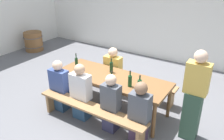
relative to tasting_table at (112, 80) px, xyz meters
The scene contains 19 objects.
ground_plane 0.68m from the tasting_table, ahead, with size 24.00×24.00×0.00m, color slate.
back_wall 3.48m from the tasting_table, 90.00° to the left, with size 14.00×0.20×3.20m, color silver.
tasting_table is the anchor object (origin of this frame).
bench_near 0.80m from the tasting_table, 90.00° to the right, with size 2.25×0.30×0.45m.
bench_far 0.80m from the tasting_table, 90.00° to the left, with size 2.25×0.30×0.45m.
wine_bottle_0 0.80m from the tasting_table, 19.24° to the right, with size 0.08×0.08×0.33m.
wine_bottle_1 0.29m from the tasting_table, 126.67° to the left, with size 0.07×0.07×0.31m.
wine_bottle_2 0.45m from the tasting_table, 58.21° to the right, with size 0.07×0.07×0.31m.
wine_bottle_3 0.94m from the tasting_table, behind, with size 0.07×0.07×0.31m.
wine_bottle_4 0.55m from the tasting_table, 17.38° to the right, with size 0.07×0.07×0.31m.
wine_glass_0 0.90m from the tasting_table, 19.94° to the right, with size 0.07×0.07×0.18m.
wine_glass_1 0.41m from the tasting_table, 71.44° to the right, with size 0.07×0.07×0.16m.
seated_guest_near_0 1.08m from the tasting_table, 147.32° to the right, with size 0.40×0.24×1.10m.
seated_guest_near_1 0.68m from the tasting_table, 120.16° to the right, with size 0.41×0.24×1.15m.
seated_guest_near_2 0.69m from the tasting_table, 58.76° to the right, with size 0.33×0.24×1.12m.
seated_guest_near_3 1.09m from the tasting_table, 32.25° to the right, with size 0.35×0.24×1.14m.
seated_guest_far_0 0.69m from the tasting_table, 121.09° to the left, with size 0.40×0.24×1.13m.
standing_host 1.62m from the tasting_table, ahead, with size 0.37×0.24×1.63m.
wine_barrel 4.63m from the tasting_table, 159.72° to the left, with size 0.65×0.65×0.66m.
Camera 1 is at (2.27, -3.52, 2.81)m, focal length 37.33 mm.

